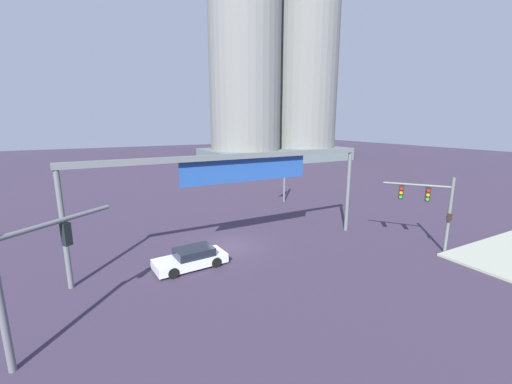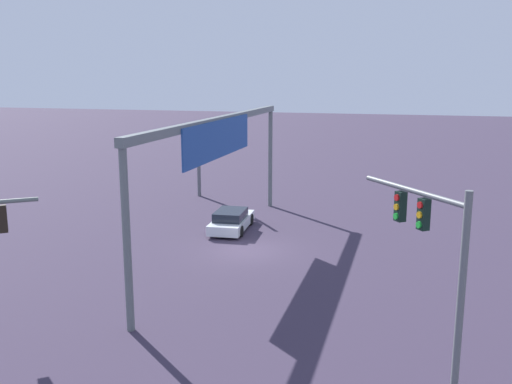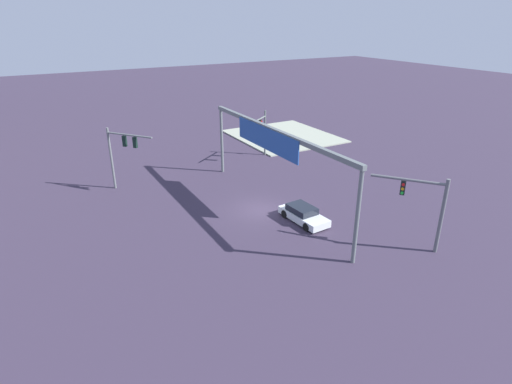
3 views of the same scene
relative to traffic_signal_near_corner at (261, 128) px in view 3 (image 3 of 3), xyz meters
The scene contains 8 objects.
ground_plane 14.28m from the traffic_signal_near_corner, 149.13° to the left, with size 210.01×210.01×0.00m, color #362C40.
sidewalk_corner 10.05m from the traffic_signal_near_corner, 48.52° to the right, with size 13.26×12.07×0.15m, color #9AA18D.
traffic_signal_near_corner is the anchor object (origin of this frame).
traffic_signal_opposite_side 22.76m from the traffic_signal_near_corner, behind, with size 3.98×3.18×5.32m.
traffic_signal_cross_street 15.85m from the traffic_signal_near_corner, 97.19° to the left, with size 3.82×3.08×5.78m.
overhead_sign_gantry 13.24m from the traffic_signal_near_corner, 153.38° to the left, with size 20.23×0.43×6.78m.
sedan_car_approaching 16.41m from the traffic_signal_near_corner, 161.46° to the left, with size 4.47×2.12×1.21m.
fire_hydrant_on_curb 11.53m from the traffic_signal_near_corner, 38.29° to the right, with size 0.33×0.22×0.71m.
Camera 3 is at (-27.10, 15.74, 14.95)m, focal length 29.24 mm.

